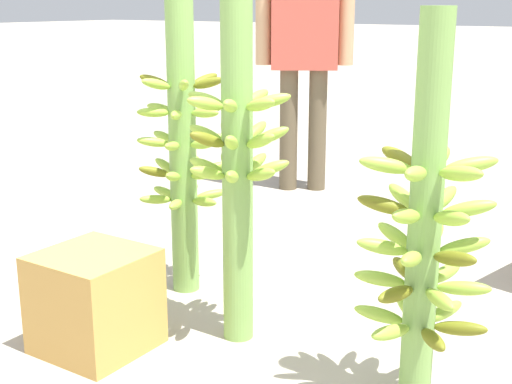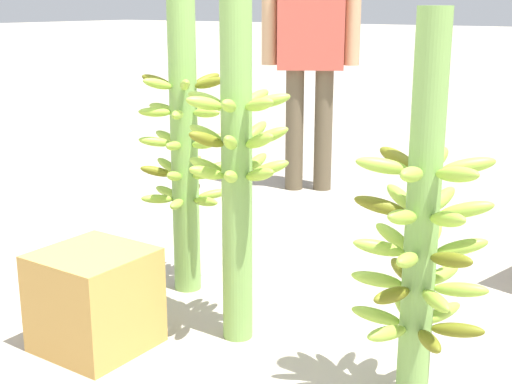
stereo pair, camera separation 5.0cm
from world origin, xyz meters
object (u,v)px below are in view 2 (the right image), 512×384
banana_stalk_left (184,142)px  produce_crate (95,300)px  banana_stalk_right (421,232)px  banana_stalk_center (237,157)px  vendor_person (311,44)px

banana_stalk_left → produce_crate: (0.09, -0.65, -0.50)m
banana_stalk_left → produce_crate: 0.82m
banana_stalk_right → produce_crate: (-1.16, -0.30, -0.41)m
banana_stalk_center → banana_stalk_right: 0.78m
banana_stalk_right → produce_crate: size_ratio=3.33×
banana_stalk_center → produce_crate: banana_stalk_center is taller
banana_stalk_left → banana_stalk_right: banana_stalk_left is taller
banana_stalk_left → produce_crate: banana_stalk_left is taller
vendor_person → produce_crate: bearing=71.7°
banana_stalk_center → vendor_person: 2.39m
banana_stalk_left → vendor_person: vendor_person is taller
produce_crate → banana_stalk_center: bearing=43.5°
banana_stalk_center → vendor_person: vendor_person is taller
banana_stalk_center → vendor_person: size_ratio=0.82×
banana_stalk_right → produce_crate: banana_stalk_right is taller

